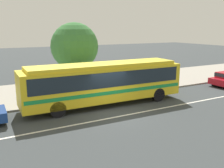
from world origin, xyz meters
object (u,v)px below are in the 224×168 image
(pedestrian_walking_along_curb, at_px, (113,82))
(pedestrian_waiting_near_sign, at_px, (139,79))
(street_tree_near_stop, at_px, (75,46))
(transit_bus, at_px, (104,81))
(bus_stop_sign, at_px, (132,73))

(pedestrian_walking_along_curb, bearing_deg, pedestrian_waiting_near_sign, 0.39)
(street_tree_near_stop, bearing_deg, pedestrian_walking_along_curb, -55.10)
(transit_bus, xyz_separation_m, pedestrian_waiting_near_sign, (4.11, 1.77, -0.55))
(bus_stop_sign, bearing_deg, transit_bus, -153.09)
(pedestrian_waiting_near_sign, distance_m, street_tree_near_stop, 5.97)
(street_tree_near_stop, bearing_deg, bus_stop_sign, -37.47)
(transit_bus, relative_size, pedestrian_waiting_near_sign, 6.52)
(transit_bus, relative_size, pedestrian_walking_along_curb, 6.83)
(street_tree_near_stop, bearing_deg, pedestrian_waiting_near_sign, -32.82)
(bus_stop_sign, relative_size, street_tree_near_stop, 0.44)
(pedestrian_waiting_near_sign, height_order, pedestrian_walking_along_curb, pedestrian_waiting_near_sign)
(pedestrian_walking_along_curb, relative_size, bus_stop_sign, 0.68)
(transit_bus, distance_m, street_tree_near_stop, 5.13)
(bus_stop_sign, height_order, street_tree_near_stop, street_tree_near_stop)
(pedestrian_waiting_near_sign, xyz_separation_m, bus_stop_sign, (-0.68, -0.03, 0.55))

